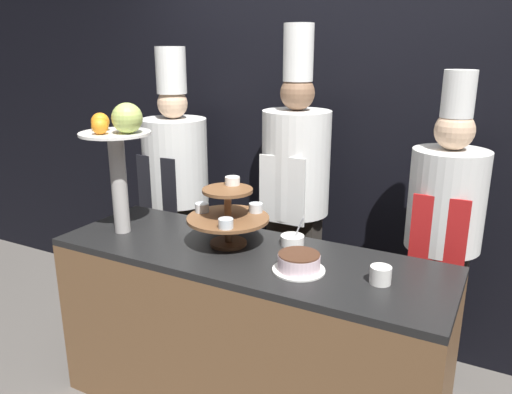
{
  "coord_description": "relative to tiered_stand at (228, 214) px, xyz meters",
  "views": [
    {
      "loc": [
        1.08,
        -1.61,
        1.84
      ],
      "look_at": [
        0.0,
        0.42,
        1.15
      ],
      "focal_mm": 35.0,
      "sensor_mm": 36.0,
      "label": 1
    }
  ],
  "objects": [
    {
      "name": "tiered_stand",
      "position": [
        0.0,
        0.0,
        0.0
      ],
      "size": [
        0.41,
        0.41,
        0.33
      ],
      "color": "brown",
      "rests_on": "buffet_counter"
    },
    {
      "name": "buffet_counter",
      "position": [
        0.13,
        -0.05,
        -0.61
      ],
      "size": [
        1.93,
        0.64,
        0.9
      ],
      "color": "brown",
      "rests_on": "ground_plane"
    },
    {
      "name": "chef_left",
      "position": [
        -0.74,
        0.56,
        -0.08
      ],
      "size": [
        0.42,
        0.42,
        1.85
      ],
      "color": "#38332D",
      "rests_on": "ground_plane"
    },
    {
      "name": "chef_center_left",
      "position": [
        0.11,
        0.56,
        -0.01
      ],
      "size": [
        0.39,
        0.39,
        1.96
      ],
      "color": "#38332D",
      "rests_on": "ground_plane"
    },
    {
      "name": "cake_round",
      "position": [
        0.43,
        -0.12,
        -0.12
      ],
      "size": [
        0.23,
        0.23,
        0.08
      ],
      "color": "white",
      "rests_on": "buffet_counter"
    },
    {
      "name": "chef_center_right",
      "position": [
        0.93,
        0.56,
        -0.11
      ],
      "size": [
        0.37,
        0.37,
        1.74
      ],
      "color": "#38332D",
      "rests_on": "ground_plane"
    },
    {
      "name": "serving_bowl_far",
      "position": [
        0.28,
        0.15,
        -0.14
      ],
      "size": [
        0.12,
        0.12,
        0.15
      ],
      "color": "white",
      "rests_on": "buffet_counter"
    },
    {
      "name": "wall_back",
      "position": [
        0.13,
        0.95,
        0.34
      ],
      "size": [
        10.0,
        0.06,
        2.8
      ],
      "color": "black",
      "rests_on": "ground_plane"
    },
    {
      "name": "fruit_pedestal",
      "position": [
        -0.57,
        -0.11,
        0.31
      ],
      "size": [
        0.36,
        0.36,
        0.69
      ],
      "color": "#B2ADA8",
      "rests_on": "buffet_counter"
    },
    {
      "name": "cup_white",
      "position": [
        0.78,
        -0.07,
        -0.12
      ],
      "size": [
        0.09,
        0.09,
        0.07
      ],
      "color": "white",
      "rests_on": "buffet_counter"
    }
  ]
}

